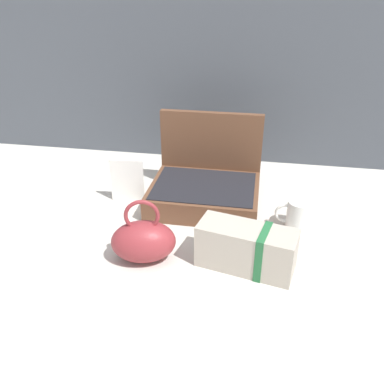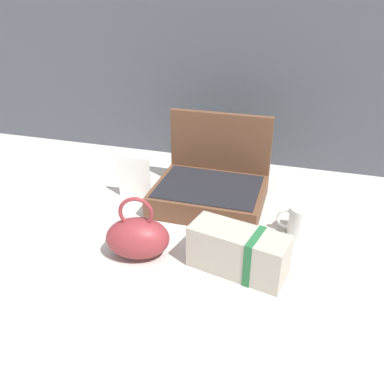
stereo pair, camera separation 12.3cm
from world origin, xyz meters
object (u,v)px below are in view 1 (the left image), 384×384
open_suitcase (206,184)px  cream_toiletry_bag (247,248)px  coffee_mug (298,214)px  info_card_left (127,181)px  teal_pouch_handbag (143,241)px

open_suitcase → cream_toiletry_bag: size_ratio=1.33×
coffee_mug → info_card_left: 0.59m
cream_toiletry_bag → coffee_mug: cream_toiletry_bag is taller
open_suitcase → info_card_left: bearing=-170.2°
open_suitcase → info_card_left: open_suitcase is taller
coffee_mug → info_card_left: info_card_left is taller
teal_pouch_handbag → cream_toiletry_bag: size_ratio=0.72×
teal_pouch_handbag → coffee_mug: bearing=29.7°
teal_pouch_handbag → info_card_left: (-0.15, 0.32, 0.02)m
teal_pouch_handbag → coffee_mug: 0.50m
open_suitcase → coffee_mug: 0.34m
open_suitcase → info_card_left: size_ratio=2.38×
cream_toiletry_bag → info_card_left: info_card_left is taller
teal_pouch_handbag → cream_toiletry_bag: teal_pouch_handbag is taller
open_suitcase → cream_toiletry_bag: bearing=-65.1°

